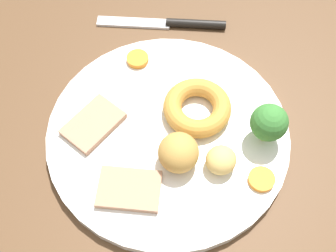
% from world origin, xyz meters
% --- Properties ---
extents(dining_table, '(1.20, 0.84, 0.04)m').
position_xyz_m(dining_table, '(0.00, 0.00, 0.02)').
color(dining_table, brown).
rests_on(dining_table, ground).
extents(dinner_plate, '(0.29, 0.29, 0.01)m').
position_xyz_m(dinner_plate, '(0.02, -0.01, 0.04)').
color(dinner_plate, white).
rests_on(dinner_plate, dining_table).
extents(meat_slice_main, '(0.08, 0.08, 0.01)m').
position_xyz_m(meat_slice_main, '(0.03, 0.08, 0.05)').
color(meat_slice_main, tan).
rests_on(meat_slice_main, dinner_plate).
extents(meat_slice_under, '(0.06, 0.08, 0.01)m').
position_xyz_m(meat_slice_under, '(-0.06, 0.04, 0.05)').
color(meat_slice_under, tan).
rests_on(meat_slice_under, dinner_plate).
extents(yorkshire_pudding, '(0.08, 0.08, 0.02)m').
position_xyz_m(yorkshire_pudding, '(0.04, -0.05, 0.06)').
color(yorkshire_pudding, '#C68938').
rests_on(yorkshire_pudding, dinner_plate).
extents(roast_potato_left, '(0.05, 0.05, 0.04)m').
position_xyz_m(roast_potato_left, '(-0.02, -0.02, 0.07)').
color(roast_potato_left, '#BC8C42').
rests_on(roast_potato_left, dinner_plate).
extents(roast_potato_right, '(0.05, 0.05, 0.03)m').
position_xyz_m(roast_potato_right, '(-0.03, -0.06, 0.06)').
color(roast_potato_right, '#D8B260').
rests_on(roast_potato_right, dinner_plate).
extents(carrot_coin_front, '(0.03, 0.03, 0.01)m').
position_xyz_m(carrot_coin_front, '(0.13, 0.02, 0.05)').
color(carrot_coin_front, orange).
rests_on(carrot_coin_front, dinner_plate).
extents(carrot_coin_back, '(0.03, 0.03, 0.01)m').
position_xyz_m(carrot_coin_back, '(-0.05, -0.11, 0.05)').
color(carrot_coin_back, orange).
rests_on(carrot_coin_back, dinner_plate).
extents(broccoli_floret, '(0.04, 0.04, 0.05)m').
position_xyz_m(broccoli_floret, '(0.00, -0.12, 0.08)').
color(broccoli_floret, '#8CB766').
rests_on(broccoli_floret, dinner_plate).
extents(knife, '(0.04, 0.19, 0.01)m').
position_xyz_m(knife, '(0.20, -0.03, 0.04)').
color(knife, black).
rests_on(knife, dining_table).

